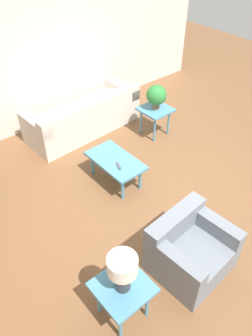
# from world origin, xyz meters

# --- Properties ---
(ground_plane) EXTENTS (14.00, 14.00, 0.00)m
(ground_plane) POSITION_xyz_m (0.00, 0.00, 0.00)
(ground_plane) COLOR brown
(wall_right) EXTENTS (0.12, 7.20, 2.70)m
(wall_right) POSITION_xyz_m (3.06, 0.00, 1.35)
(wall_right) COLOR silver
(wall_right) RESTS_ON ground_plane
(sofa) EXTENTS (0.93, 2.22, 0.73)m
(sofa) POSITION_xyz_m (2.25, -0.06, 0.29)
(sofa) COLOR silver
(sofa) RESTS_ON ground_plane
(armchair) EXTENTS (0.84, 0.93, 0.73)m
(armchair) POSITION_xyz_m (-1.04, 0.71, 0.30)
(armchair) COLOR slate
(armchair) RESTS_ON ground_plane
(coffee_table) EXTENTS (0.94, 0.53, 0.43)m
(coffee_table) POSITION_xyz_m (0.74, 0.40, 0.37)
(coffee_table) COLOR teal
(coffee_table) RESTS_ON ground_plane
(side_table_plant) EXTENTS (0.54, 0.54, 0.54)m
(side_table_plant) POSITION_xyz_m (1.32, -1.01, 0.46)
(side_table_plant) COLOR teal
(side_table_plant) RESTS_ON ground_plane
(side_table_lamp) EXTENTS (0.54, 0.54, 0.54)m
(side_table_lamp) POSITION_xyz_m (-1.00, 1.70, 0.46)
(side_table_lamp) COLOR teal
(side_table_lamp) RESTS_ON ground_plane
(potted_plant) EXTENTS (0.36, 0.36, 0.45)m
(potted_plant) POSITION_xyz_m (1.32, -1.01, 0.80)
(potted_plant) COLOR brown
(potted_plant) RESTS_ON side_table_plant
(table_lamp) EXTENTS (0.30, 0.30, 0.46)m
(table_lamp) POSITION_xyz_m (-1.00, 1.70, 0.84)
(table_lamp) COLOR #333333
(table_lamp) RESTS_ON side_table_lamp
(remote_control) EXTENTS (0.16, 0.10, 0.02)m
(remote_control) POSITION_xyz_m (0.58, 0.47, 0.44)
(remote_control) COLOR #4C4C51
(remote_control) RESTS_ON coffee_table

